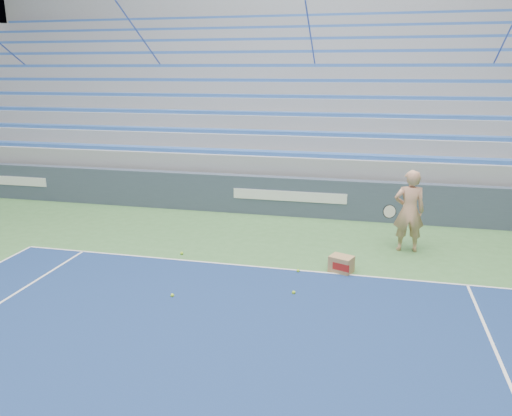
% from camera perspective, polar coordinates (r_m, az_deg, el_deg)
% --- Properties ---
extents(sponsor_barrier, '(30.00, 0.32, 1.10)m').
position_cam_1_polar(sponsor_barrier, '(14.12, 3.91, 1.32)').
color(sponsor_barrier, '#394457').
rests_on(sponsor_barrier, ground).
extents(bleachers, '(31.00, 9.15, 7.30)m').
position_cam_1_polar(bleachers, '(19.43, 6.74, 10.55)').
color(bleachers, '#92959A').
rests_on(bleachers, ground).
extents(tennis_player, '(0.97, 0.88, 1.88)m').
position_cam_1_polar(tennis_player, '(11.73, 17.08, -0.33)').
color(tennis_player, tan).
rests_on(tennis_player, ground).
extents(ball_box, '(0.54, 0.49, 0.34)m').
position_cam_1_polar(ball_box, '(10.42, 9.73, -6.33)').
color(ball_box, '#A67E50').
rests_on(ball_box, ground).
extents(tennis_ball_0, '(0.07, 0.07, 0.07)m').
position_cam_1_polar(tennis_ball_0, '(10.33, 4.83, -7.16)').
color(tennis_ball_0, '#ACE32E').
rests_on(tennis_ball_0, ground).
extents(tennis_ball_1, '(0.07, 0.07, 0.07)m').
position_cam_1_polar(tennis_ball_1, '(11.36, -8.48, -5.13)').
color(tennis_ball_1, '#ACE32E').
rests_on(tennis_ball_1, ground).
extents(tennis_ball_2, '(0.07, 0.07, 0.07)m').
position_cam_1_polar(tennis_ball_2, '(9.36, -9.54, -9.82)').
color(tennis_ball_2, '#ACE32E').
rests_on(tennis_ball_2, ground).
extents(tennis_ball_3, '(0.07, 0.07, 0.07)m').
position_cam_1_polar(tennis_ball_3, '(9.38, 4.32, -9.60)').
color(tennis_ball_3, '#ACE32E').
rests_on(tennis_ball_3, ground).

